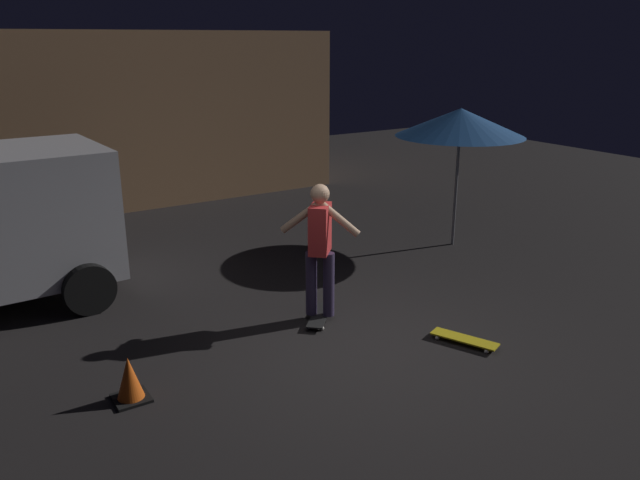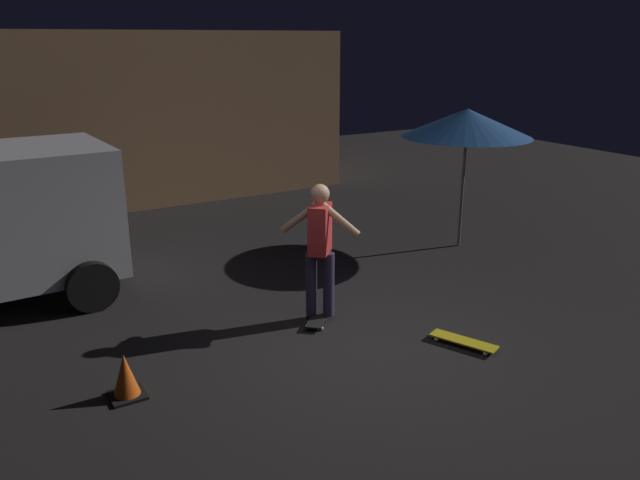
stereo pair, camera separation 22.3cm
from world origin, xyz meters
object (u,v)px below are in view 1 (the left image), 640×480
object	(u,v)px
traffic_cone	(130,380)
patio_umbrella	(460,122)
skateboard_ridden	(320,315)
skateboard_spare	(464,339)
skater	(320,241)

from	to	relation	value
traffic_cone	patio_umbrella	bearing A→B (deg)	17.34
patio_umbrella	skateboard_ridden	distance (m)	4.30
skateboard_spare	traffic_cone	bearing A→B (deg)	166.08
skateboard_ridden	skateboard_spare	size ratio (longest dim) A/B	0.88
skateboard_spare	patio_umbrella	bearing A→B (deg)	48.23
patio_umbrella	skateboard_spare	bearing A→B (deg)	-131.77
skateboard_spare	traffic_cone	size ratio (longest dim) A/B	1.73
patio_umbrella	skater	xyz separation A→B (m)	(-3.56, -1.34, -1.04)
skater	traffic_cone	bearing A→B (deg)	-167.53
skater	traffic_cone	world-z (taller)	skater
patio_umbrella	skateboard_ridden	size ratio (longest dim) A/B	3.28
patio_umbrella	skateboard_spare	size ratio (longest dim) A/B	2.89
skateboard_ridden	traffic_cone	xyz separation A→B (m)	(-2.56, -0.57, 0.16)
patio_umbrella	traffic_cone	world-z (taller)	patio_umbrella
skateboard_ridden	traffic_cone	world-z (taller)	traffic_cone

